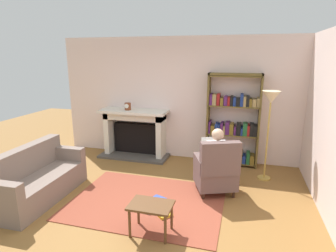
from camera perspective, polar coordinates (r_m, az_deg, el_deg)
The scene contains 13 objects.
ground at distance 4.43m, azimuth -5.67°, elevation -16.96°, with size 14.00×14.00×0.00m, color brown.
back_wall at distance 6.31m, azimuth 2.43°, elevation 5.58°, with size 5.60×0.10×2.70m, color silver.
side_wall_right at distance 5.02m, azimuth 29.49°, elevation 1.56°, with size 0.10×5.20×2.70m, color silver.
area_rug at distance 4.67m, azimuth -4.30°, elevation -15.10°, with size 2.40×1.80×0.01m, color brown.
fireplace at distance 6.53m, azimuth -6.67°, elevation -1.09°, with size 1.58×0.64×1.10m.
mantel_clock at distance 6.36m, azimuth -8.21°, elevation 3.98°, with size 0.14×0.14×0.16m.
bookshelf at distance 6.02m, azimuth 13.10°, elevation 0.58°, with size 1.08×0.32×1.95m.
armchair_reading at distance 4.80m, azimuth 9.86°, elevation -8.89°, with size 0.83×0.82×0.97m.
seated_reader at distance 4.83m, azimuth 9.57°, elevation -6.21°, with size 0.50×0.59×1.14m.
sofa_floral at distance 5.11m, azimuth -25.29°, elevation -9.90°, with size 0.75×1.71×0.85m.
side_table at distance 3.78m, azimuth -3.51°, elevation -16.50°, with size 0.56×0.39×0.43m.
scattered_books at distance 4.47m, azimuth -2.13°, elevation -16.19°, with size 0.55×0.65×0.04m.
floor_lamp at distance 5.34m, azimuth 20.16°, elevation 3.99°, with size 0.32×0.32×1.68m.
Camera 1 is at (1.42, -3.53, 2.28)m, focal length 29.87 mm.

